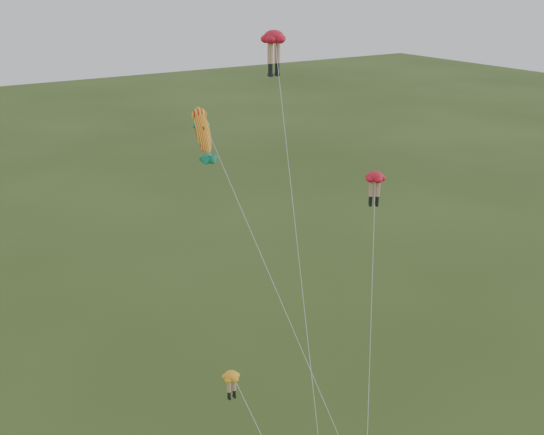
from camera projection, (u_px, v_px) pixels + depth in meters
legs_kite_red_high at (274, 45)px, 38.30m from camera, size 7.04×15.54×22.90m
legs_kite_red_mid at (375, 184)px, 37.41m from camera, size 7.97×9.46×14.83m
legs_kite_yellow at (235, 386)px, 30.13m from camera, size 2.07×6.26×7.72m
fish_kite at (204, 133)px, 33.20m from camera, size 4.22×12.87×19.53m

